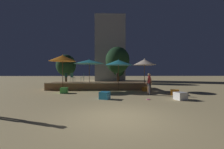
% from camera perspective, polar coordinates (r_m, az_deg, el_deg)
% --- Properties ---
extents(ground_plane, '(120.00, 120.00, 0.00)m').
position_cam_1_polar(ground_plane, '(5.93, 1.89, -16.11)').
color(ground_plane, tan).
extents(wooden_deck, '(10.05, 2.84, 0.73)m').
position_cam_1_polar(wooden_deck, '(15.59, -4.95, -4.25)').
color(wooden_deck, olive).
rests_on(wooden_deck, ground).
extents(patio_umbrella_0, '(2.68, 2.68, 2.96)m').
position_cam_1_polar(patio_umbrella_0, '(14.01, 2.46, 4.57)').
color(patio_umbrella_0, brown).
rests_on(patio_umbrella_0, ground).
extents(patio_umbrella_1, '(2.08, 2.08, 2.99)m').
position_cam_1_polar(patio_umbrella_1, '(14.14, 12.28, 4.61)').
color(patio_umbrella_1, brown).
rests_on(patio_umbrella_1, ground).
extents(patio_umbrella_2, '(2.92, 2.92, 2.99)m').
position_cam_1_polar(patio_umbrella_2, '(14.38, -8.66, 4.83)').
color(patio_umbrella_2, brown).
rests_on(patio_umbrella_2, ground).
extents(patio_umbrella_3, '(2.49, 2.49, 3.38)m').
position_cam_1_polar(patio_umbrella_3, '(14.73, -18.30, 5.90)').
color(patio_umbrella_3, brown).
rests_on(patio_umbrella_3, ground).
extents(cube_seat_0, '(0.78, 0.78, 0.40)m').
position_cam_1_polar(cube_seat_0, '(12.44, 22.77, -6.25)').
color(cube_seat_0, orange).
rests_on(cube_seat_0, ground).
extents(cube_seat_1, '(0.62, 0.62, 0.45)m').
position_cam_1_polar(cube_seat_1, '(12.99, -17.79, -5.80)').
color(cube_seat_1, '#4CC651').
rests_on(cube_seat_1, ground).
extents(cube_seat_2, '(0.56, 0.56, 0.39)m').
position_cam_1_polar(cube_seat_2, '(13.88, 12.63, -5.48)').
color(cube_seat_2, orange).
rests_on(cube_seat_2, ground).
extents(cube_seat_3, '(0.76, 0.76, 0.47)m').
position_cam_1_polar(cube_seat_3, '(10.39, 24.60, -7.45)').
color(cube_seat_3, white).
rests_on(cube_seat_3, ground).
extents(cube_seat_4, '(0.76, 0.76, 0.47)m').
position_cam_1_polar(cube_seat_4, '(9.73, -2.80, -7.95)').
color(cube_seat_4, '#2D9EDB').
rests_on(cube_seat_4, ground).
extents(person_1, '(0.52, 0.28, 1.65)m').
position_cam_1_polar(person_1, '(11.68, 13.95, -3.29)').
color(person_1, '#997051').
rests_on(person_1, ground).
extents(bistro_chair_0, '(0.42, 0.41, 0.90)m').
position_cam_1_polar(bistro_chair_0, '(16.49, -10.92, -0.67)').
color(bistro_chair_0, '#1E4C47').
rests_on(bistro_chair_0, wooden_deck).
extents(bistro_chair_1, '(0.47, 0.47, 0.90)m').
position_cam_1_polar(bistro_chair_1, '(16.85, -17.26, -0.67)').
color(bistro_chair_1, '#1E4C47').
rests_on(bistro_chair_1, wooden_deck).
extents(bistro_chair_2, '(0.44, 0.44, 0.90)m').
position_cam_1_polar(bistro_chair_2, '(15.66, 1.44, -0.74)').
color(bistro_chair_2, '#47474C').
rests_on(bistro_chair_2, wooden_deck).
extents(bistro_chair_3, '(0.46, 0.46, 0.90)m').
position_cam_1_polar(bistro_chair_3, '(16.29, -14.86, -0.71)').
color(bistro_chair_3, '#1E4C47').
rests_on(bistro_chair_3, wooden_deck).
extents(frisbee_disc, '(0.22, 0.22, 0.03)m').
position_cam_1_polar(frisbee_disc, '(9.83, 13.69, -9.17)').
color(frisbee_disc, '#E54C99').
rests_on(frisbee_disc, ground).
extents(background_tree_0, '(3.79, 3.79, 5.74)m').
position_cam_1_polar(background_tree_0, '(23.85, 2.11, 5.54)').
color(background_tree_0, '#3D2B1C').
rests_on(background_tree_0, ground).
extents(background_tree_1, '(2.05, 2.05, 3.20)m').
position_cam_1_polar(background_tree_1, '(27.11, 2.60, 1.62)').
color(background_tree_1, '#3D2B1C').
rests_on(background_tree_1, ground).
extents(background_tree_2, '(3.04, 3.04, 4.47)m').
position_cam_1_polar(background_tree_2, '(24.57, -17.10, 3.36)').
color(background_tree_2, '#3D2B1C').
rests_on(background_tree_2, ground).
extents(distant_building, '(5.77, 4.57, 12.66)m').
position_cam_1_polar(distant_building, '(30.62, -0.77, 9.57)').
color(distant_building, gray).
rests_on(distant_building, ground).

